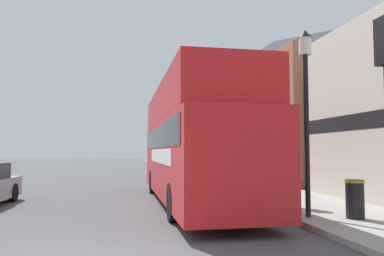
{
  "coord_description": "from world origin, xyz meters",
  "views": [
    {
      "loc": [
        1.0,
        -5.93,
        1.8
      ],
      "look_at": [
        3.37,
        6.91,
        2.62
      ],
      "focal_mm": 35.0,
      "sensor_mm": 36.0,
      "label": 1
    }
  ],
  "objects_px": {
    "lamp_post_second": "(225,118)",
    "litter_bin": "(355,198)",
    "pedestrian_second": "(288,172)",
    "pedestrian_third": "(261,171)",
    "parked_car_ahead_of_bus": "(177,171)",
    "tour_bus": "(192,151)",
    "lamp_post_nearest": "(306,87)"
  },
  "relations": [
    {
      "from": "litter_bin",
      "to": "lamp_post_second",
      "type": "bearing_deg",
      "value": 97.4
    },
    {
      "from": "lamp_post_second",
      "to": "litter_bin",
      "type": "distance_m",
      "value": 8.64
    },
    {
      "from": "pedestrian_third",
      "to": "lamp_post_second",
      "type": "xyz_separation_m",
      "value": [
        -0.29,
        3.72,
        2.26
      ]
    },
    {
      "from": "lamp_post_second",
      "to": "parked_car_ahead_of_bus",
      "type": "bearing_deg",
      "value": 107.29
    },
    {
      "from": "tour_bus",
      "to": "lamp_post_nearest",
      "type": "distance_m",
      "value": 4.97
    },
    {
      "from": "tour_bus",
      "to": "lamp_post_second",
      "type": "distance_m",
      "value": 4.5
    },
    {
      "from": "pedestrian_third",
      "to": "lamp_post_nearest",
      "type": "xyz_separation_m",
      "value": [
        -0.26,
        -3.97,
        2.39
      ]
    },
    {
      "from": "pedestrian_second",
      "to": "tour_bus",
      "type": "bearing_deg",
      "value": 136.72
    },
    {
      "from": "pedestrian_second",
      "to": "pedestrian_third",
      "type": "relative_size",
      "value": 1.12
    },
    {
      "from": "tour_bus",
      "to": "pedestrian_third",
      "type": "height_order",
      "value": "tour_bus"
    },
    {
      "from": "lamp_post_second",
      "to": "litter_bin",
      "type": "xyz_separation_m",
      "value": [
        1.06,
        -8.14,
        -2.69
      ]
    },
    {
      "from": "tour_bus",
      "to": "litter_bin",
      "type": "distance_m",
      "value": 5.73
    },
    {
      "from": "pedestrian_second",
      "to": "pedestrian_third",
      "type": "height_order",
      "value": "pedestrian_second"
    },
    {
      "from": "lamp_post_nearest",
      "to": "pedestrian_third",
      "type": "bearing_deg",
      "value": 86.28
    },
    {
      "from": "parked_car_ahead_of_bus",
      "to": "pedestrian_second",
      "type": "xyz_separation_m",
      "value": [
        1.81,
        -10.84,
        0.51
      ]
    },
    {
      "from": "parked_car_ahead_of_bus",
      "to": "lamp_post_nearest",
      "type": "xyz_separation_m",
      "value": [
        1.55,
        -12.57,
        2.8
      ]
    },
    {
      "from": "parked_car_ahead_of_bus",
      "to": "pedestrian_third",
      "type": "xyz_separation_m",
      "value": [
        1.81,
        -8.6,
        0.4
      ]
    },
    {
      "from": "parked_car_ahead_of_bus",
      "to": "lamp_post_nearest",
      "type": "relative_size",
      "value": 0.83
    },
    {
      "from": "pedestrian_second",
      "to": "lamp_post_second",
      "type": "height_order",
      "value": "lamp_post_second"
    },
    {
      "from": "parked_car_ahead_of_bus",
      "to": "litter_bin",
      "type": "bearing_deg",
      "value": -79.92
    },
    {
      "from": "pedestrian_third",
      "to": "pedestrian_second",
      "type": "bearing_deg",
      "value": -89.97
    },
    {
      "from": "tour_bus",
      "to": "pedestrian_second",
      "type": "xyz_separation_m",
      "value": [
        2.52,
        -2.37,
        -0.61
      ]
    },
    {
      "from": "parked_car_ahead_of_bus",
      "to": "pedestrian_third",
      "type": "distance_m",
      "value": 8.79
    },
    {
      "from": "lamp_post_nearest",
      "to": "litter_bin",
      "type": "height_order",
      "value": "lamp_post_nearest"
    },
    {
      "from": "pedestrian_second",
      "to": "pedestrian_third",
      "type": "xyz_separation_m",
      "value": [
        -0.0,
        2.24,
        -0.11
      ]
    },
    {
      "from": "parked_car_ahead_of_bus",
      "to": "litter_bin",
      "type": "height_order",
      "value": "parked_car_ahead_of_bus"
    },
    {
      "from": "tour_bus",
      "to": "litter_bin",
      "type": "height_order",
      "value": "tour_bus"
    },
    {
      "from": "pedestrian_third",
      "to": "litter_bin",
      "type": "relative_size",
      "value": 1.63
    },
    {
      "from": "lamp_post_nearest",
      "to": "litter_bin",
      "type": "bearing_deg",
      "value": -23.66
    },
    {
      "from": "pedestrian_second",
      "to": "lamp_post_nearest",
      "type": "height_order",
      "value": "lamp_post_nearest"
    },
    {
      "from": "lamp_post_second",
      "to": "litter_bin",
      "type": "bearing_deg",
      "value": -82.6
    },
    {
      "from": "pedestrian_second",
      "to": "pedestrian_third",
      "type": "bearing_deg",
      "value": 90.03
    }
  ]
}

